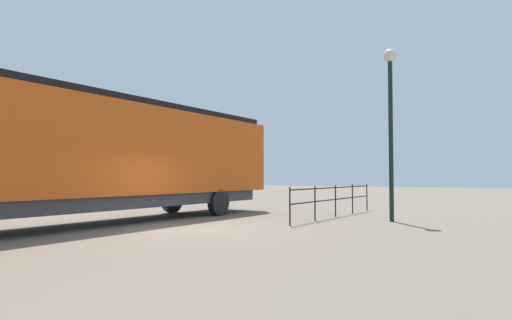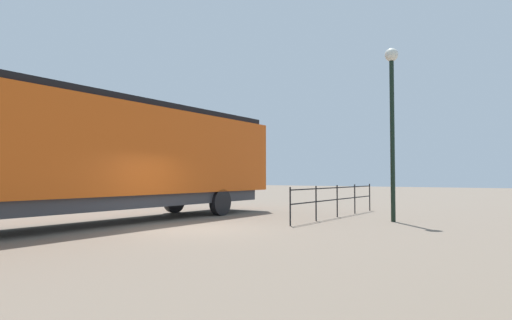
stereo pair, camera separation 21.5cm
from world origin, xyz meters
name	(u,v)px [view 2 (the right image)]	position (x,y,z in m)	size (l,w,h in m)	color
ground_plane	(191,229)	(0.00, 0.00, 0.00)	(120.00, 120.00, 0.00)	#756656
locomotive	(92,153)	(-3.46, -1.11, 2.41)	(2.94, 18.40, 4.32)	#D15114
lamp_post	(392,103)	(4.57, 5.64, 4.27)	(0.48, 0.48, 6.29)	black
platform_fence	(337,196)	(2.16, 6.25, 0.82)	(0.05, 7.74, 1.28)	black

